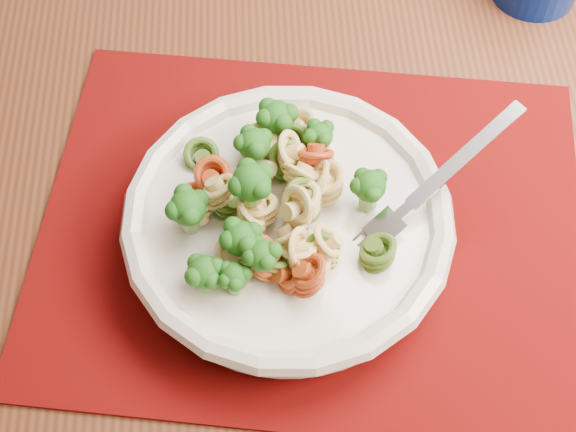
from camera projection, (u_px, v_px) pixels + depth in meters
name	position (u px, v px, depth m)	size (l,w,h in m)	color
dining_table	(349.00, 184.00, 0.78)	(1.78, 1.50, 0.78)	#572B18
placemat	(312.00, 227.00, 0.64)	(0.43, 0.33, 0.00)	#530304
pasta_bowl	(288.00, 223.00, 0.61)	(0.25, 0.25, 0.05)	beige
pasta_broccoli_heap	(288.00, 212.00, 0.59)	(0.21, 0.21, 0.06)	tan
fork	(385.00, 228.00, 0.59)	(0.19, 0.02, 0.01)	silver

